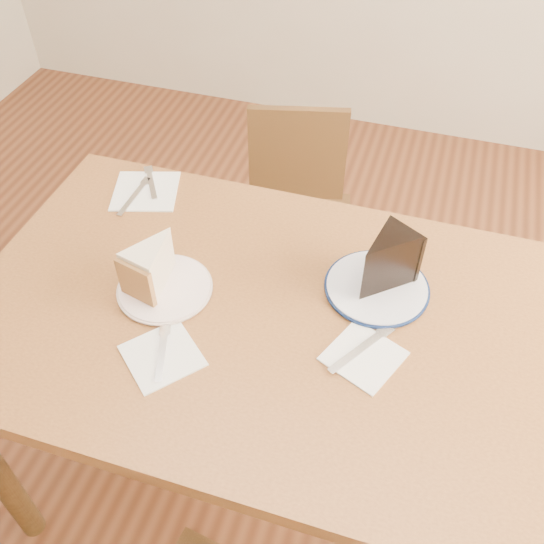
{
  "coord_description": "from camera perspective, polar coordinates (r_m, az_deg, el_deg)",
  "views": [
    {
      "loc": [
        0.3,
        -0.78,
        1.72
      ],
      "look_at": [
        0.03,
        0.07,
        0.8
      ],
      "focal_mm": 40.0,
      "sensor_mm": 36.0,
      "label": 1
    }
  ],
  "objects": [
    {
      "name": "ground",
      "position": [
        1.91,
        -1.62,
        -18.22
      ],
      "size": [
        4.0,
        4.0,
        0.0
      ],
      "primitive_type": "plane",
      "color": "#452212",
      "rests_on": "ground"
    },
    {
      "name": "table",
      "position": [
        1.36,
        -2.18,
        -6.14
      ],
      "size": [
        1.2,
        0.8,
        0.75
      ],
      "color": "brown",
      "rests_on": "ground"
    },
    {
      "name": "chair_far",
      "position": [
        2.0,
        2.15,
        5.17
      ],
      "size": [
        0.45,
        0.45,
        0.75
      ],
      "rotation": [
        0.0,
        0.0,
        3.38
      ],
      "color": "#392311",
      "rests_on": "ground"
    },
    {
      "name": "plate_cream",
      "position": [
        1.33,
        -10.05,
        -1.54
      ],
      "size": [
        0.2,
        0.2,
        0.01
      ],
      "primitive_type": "cylinder",
      "color": "white",
      "rests_on": "table"
    },
    {
      "name": "plate_navy",
      "position": [
        1.33,
        9.83,
        -1.46
      ],
      "size": [
        0.22,
        0.22,
        0.01
      ],
      "primitive_type": "cylinder",
      "color": "white",
      "rests_on": "table"
    },
    {
      "name": "carrot_cake",
      "position": [
        1.31,
        -10.89,
        0.74
      ],
      "size": [
        0.11,
        0.14,
        0.09
      ],
      "primitive_type": null,
      "rotation": [
        0.0,
        0.0,
        -0.25
      ],
      "color": "beige",
      "rests_on": "plate_cream"
    },
    {
      "name": "chocolate_cake",
      "position": [
        1.29,
        10.35,
        0.64
      ],
      "size": [
        0.14,
        0.16,
        0.12
      ],
      "primitive_type": null,
      "rotation": [
        0.0,
        0.0,
        2.61
      ],
      "color": "black",
      "rests_on": "plate_navy"
    },
    {
      "name": "napkin_cream",
      "position": [
        1.22,
        -10.29,
        -7.75
      ],
      "size": [
        0.19,
        0.19,
        0.0
      ],
      "primitive_type": "cube",
      "rotation": [
        0.0,
        0.0,
        0.86
      ],
      "color": "white",
      "rests_on": "table"
    },
    {
      "name": "napkin_navy",
      "position": [
        1.21,
        8.61,
        -7.82
      ],
      "size": [
        0.17,
        0.17,
        0.0
      ],
      "primitive_type": "cube",
      "rotation": [
        0.0,
        0.0,
        -0.41
      ],
      "color": "white",
      "rests_on": "table"
    },
    {
      "name": "napkin_spare",
      "position": [
        1.6,
        -11.81,
        7.47
      ],
      "size": [
        0.2,
        0.2,
        0.0
      ],
      "primitive_type": "cube",
      "rotation": [
        0.0,
        0.0,
        0.29
      ],
      "color": "white",
      "rests_on": "table"
    },
    {
      "name": "fork_cream",
      "position": [
        1.22,
        -10.31,
        -7.46
      ],
      "size": [
        0.06,
        0.14,
        0.0
      ],
      "primitive_type": "cube",
      "rotation": [
        0.0,
        0.0,
        0.32
      ],
      "color": "silver",
      "rests_on": "napkin_cream"
    },
    {
      "name": "knife_navy",
      "position": [
        1.22,
        8.34,
        -7.19
      ],
      "size": [
        0.1,
        0.15,
        0.0
      ],
      "primitive_type": "cube",
      "rotation": [
        0.0,
        0.0,
        -0.56
      ],
      "color": "silver",
      "rests_on": "napkin_navy"
    },
    {
      "name": "fork_spare",
      "position": [
        1.61,
        -11.3,
        8.24
      ],
      "size": [
        0.09,
        0.13,
        0.0
      ],
      "primitive_type": "cube",
      "rotation": [
        0.0,
        0.0,
        0.57
      ],
      "color": "silver",
      "rests_on": "napkin_spare"
    },
    {
      "name": "knife_spare",
      "position": [
        1.58,
        -12.85,
        6.96
      ],
      "size": [
        0.02,
        0.16,
        0.0
      ],
      "primitive_type": "cube",
      "rotation": [
        0.0,
        0.0,
        -0.02
      ],
      "color": "silver",
      "rests_on": "napkin_spare"
    }
  ]
}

